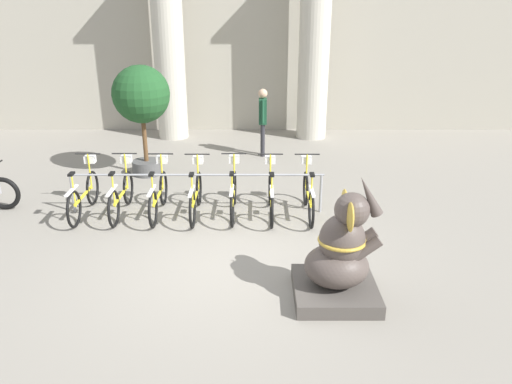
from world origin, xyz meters
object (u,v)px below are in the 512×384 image
at_px(elephant_statue, 342,258).
at_px(bicycle_2, 160,194).
at_px(bicycle_5, 272,194).
at_px(bicycle_1, 123,193).
at_px(bicycle_3, 197,194).
at_px(person_pedestrian, 264,116).
at_px(bicycle_0, 86,193).
at_px(bicycle_6, 310,194).
at_px(potted_tree, 143,99).
at_px(bicycle_4, 235,193).

bearing_deg(elephant_statue, bicycle_2, 136.07).
distance_m(bicycle_2, bicycle_5, 2.11).
distance_m(bicycle_1, bicycle_3, 1.40).
height_order(bicycle_1, person_pedestrian, person_pedestrian).
relative_size(bicycle_0, bicycle_5, 1.00).
distance_m(bicycle_3, person_pedestrian, 4.15).
bearing_deg(bicycle_2, person_pedestrian, 62.63).
xyz_separation_m(bicycle_2, bicycle_5, (2.11, -0.02, 0.00)).
xyz_separation_m(bicycle_6, elephant_statue, (0.14, -2.81, 0.19)).
distance_m(bicycle_1, potted_tree, 2.68).
bearing_deg(bicycle_6, potted_tree, 146.01).
relative_size(bicycle_0, bicycle_3, 1.00).
relative_size(bicycle_2, bicycle_4, 1.00).
relative_size(bicycle_2, person_pedestrian, 1.01).
bearing_deg(bicycle_6, bicycle_5, 179.41).
xyz_separation_m(bicycle_2, elephant_statue, (2.95, -2.84, 0.19)).
relative_size(bicycle_6, elephant_statue, 0.99).
xyz_separation_m(bicycle_1, bicycle_3, (1.40, -0.04, 0.00)).
bearing_deg(person_pedestrian, bicycle_0, -131.43).
xyz_separation_m(bicycle_6, person_pedestrian, (-0.81, 3.89, 0.63)).
distance_m(bicycle_5, potted_tree, 3.92).
bearing_deg(potted_tree, bicycle_4, -47.69).
relative_size(bicycle_0, bicycle_1, 1.00).
distance_m(bicycle_2, elephant_statue, 4.10).
height_order(bicycle_3, elephant_statue, elephant_statue).
xyz_separation_m(bicycle_1, bicycle_5, (2.81, -0.04, 0.00)).
height_order(bicycle_2, bicycle_4, same).
xyz_separation_m(bicycle_1, potted_tree, (-0.01, 2.33, 1.34)).
bearing_deg(elephant_statue, bicycle_3, 128.57).
height_order(bicycle_1, potted_tree, potted_tree).
bearing_deg(bicycle_5, bicycle_2, 179.45).
bearing_deg(bicycle_0, bicycle_5, -0.43).
bearing_deg(bicycle_6, bicycle_3, 179.89).
distance_m(bicycle_2, person_pedestrian, 4.40).
bearing_deg(potted_tree, bicycle_3, -59.12).
bearing_deg(elephant_statue, bicycle_0, 146.82).
bearing_deg(bicycle_1, bicycle_0, -178.79).
relative_size(bicycle_1, bicycle_5, 1.00).
bearing_deg(bicycle_2, bicycle_0, 179.74).
bearing_deg(bicycle_1, bicycle_3, -1.81).
bearing_deg(bicycle_4, potted_tree, 132.31).
bearing_deg(bicycle_6, bicycle_4, 178.10).
distance_m(bicycle_0, bicycle_4, 2.81).
height_order(bicycle_0, bicycle_4, same).
height_order(bicycle_5, bicycle_6, same).
height_order(bicycle_1, elephant_statue, elephant_statue).
xyz_separation_m(bicycle_2, person_pedestrian, (2.00, 3.86, 0.63)).
bearing_deg(bicycle_3, potted_tree, 120.88).
distance_m(bicycle_2, bicycle_3, 0.70).
distance_m(bicycle_4, bicycle_6, 1.40).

